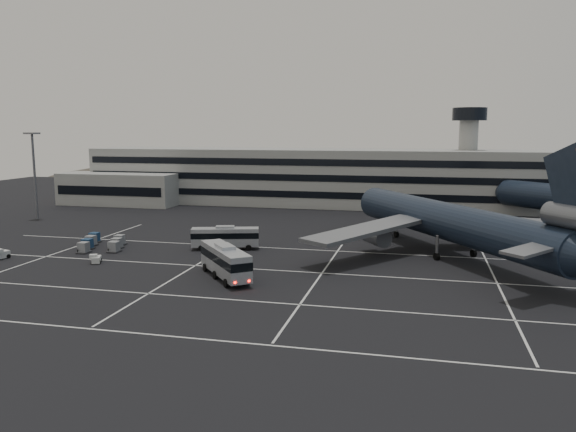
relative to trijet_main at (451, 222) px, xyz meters
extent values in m
plane|color=black|center=(-28.86, -18.22, -5.25)|extent=(260.00, 260.00, 0.00)
cube|color=silver|center=(-28.86, -40.22, -5.24)|extent=(90.00, 0.25, 0.01)
cube|color=silver|center=(-28.86, -28.22, -5.24)|extent=(90.00, 0.25, 0.01)
cube|color=silver|center=(-28.86, -14.22, -5.24)|extent=(90.00, 0.25, 0.01)
cube|color=silver|center=(-28.86, -0.22, -5.24)|extent=(90.00, 0.25, 0.01)
cube|color=silver|center=(-58.86, -12.22, -5.24)|extent=(0.25, 55.00, 0.01)
cube|color=silver|center=(-34.86, -12.22, -5.24)|extent=(0.25, 55.00, 0.01)
cube|color=silver|center=(-16.86, -12.22, -5.24)|extent=(0.25, 55.00, 0.01)
cube|color=silver|center=(5.14, -12.22, -5.24)|extent=(0.25, 55.00, 0.01)
cube|color=gray|center=(-28.86, 53.78, 1.75)|extent=(120.00, 18.00, 14.00)
cube|color=black|center=(-28.86, 44.73, -1.75)|extent=(118.00, 0.20, 1.60)
cube|color=black|center=(-28.86, 44.73, 2.25)|extent=(118.00, 0.20, 1.60)
cube|color=black|center=(-28.86, 44.73, 5.95)|extent=(118.00, 0.20, 1.60)
cube|color=gray|center=(-78.86, 41.78, -1.25)|extent=(30.00, 10.00, 8.00)
cylinder|color=gray|center=(6.14, 55.78, 5.75)|extent=(4.40, 4.40, 22.00)
cylinder|color=black|center=(6.14, 55.78, 17.25)|extent=(8.00, 8.00, 3.00)
ellipsoid|color=#38332B|center=(-88.86, 151.78, -15.75)|extent=(196.00, 140.00, 32.00)
ellipsoid|color=#38332B|center=(1.14, 151.78, -18.75)|extent=(252.00, 180.00, 44.00)
cylinder|color=slate|center=(-83.86, 16.78, 3.75)|extent=(0.50, 0.50, 18.00)
cube|color=slate|center=(-83.86, 16.78, 12.85)|extent=(2.40, 2.40, 0.35)
cylinder|color=black|center=(-0.27, 0.43, -0.05)|extent=(30.26, 43.63, 5.60)
cone|color=black|center=(-14.20, 22.62, -0.05)|extent=(7.14, 6.79, 5.60)
cube|color=black|center=(11.96, -19.05, 7.35)|extent=(5.46, 8.29, 10.97)
cylinder|color=#595B60|center=(11.69, -18.63, 4.05)|extent=(5.48, 6.52, 2.70)
cube|color=slate|center=(7.87, -20.44, 0.55)|extent=(7.62, 7.52, 0.87)
cube|color=slate|center=(-11.92, -4.53, -0.85)|extent=(17.35, 21.05, 1.75)
cylinder|color=#595B60|center=(-10.97, -0.39, -2.55)|extent=(5.21, 6.09, 2.70)
cube|color=slate|center=(9.26, 8.77, -0.85)|extent=(22.63, 9.28, 1.75)
cylinder|color=#595B60|center=(5.12, 9.71, -2.55)|extent=(5.21, 6.09, 2.70)
cylinder|color=slate|center=(-8.43, 13.44, -3.05)|extent=(0.44, 0.44, 3.00)
cylinder|color=black|center=(-8.43, 13.44, -4.70)|extent=(1.01, 1.20, 1.10)
cylinder|color=slate|center=(-1.91, -2.97, -3.05)|extent=(0.44, 0.44, 3.00)
cylinder|color=black|center=(-1.91, -2.97, -4.70)|extent=(1.01, 1.20, 1.10)
cylinder|color=slate|center=(3.51, 0.43, -3.05)|extent=(0.44, 0.44, 3.00)
cylinder|color=black|center=(3.51, 0.43, -4.70)|extent=(1.01, 1.20, 1.10)
cone|color=black|center=(12.30, 46.82, -0.05)|extent=(7.15, 7.13, 5.60)
cube|color=#93979B|center=(-28.54, -19.47, -2.97)|extent=(9.78, 11.27, 3.33)
cube|color=black|center=(-28.54, -19.47, -2.58)|extent=(9.86, 11.36, 1.05)
cube|color=#93979B|center=(-28.54, -19.47, -1.11)|extent=(3.46, 3.71, 0.39)
cylinder|color=black|center=(-26.96, -23.67, -4.72)|extent=(0.94, 1.05, 1.07)
cylinder|color=black|center=(-24.79, -21.94, -4.72)|extent=(0.94, 1.05, 1.07)
cylinder|color=black|center=(-29.62, -20.33, -4.72)|extent=(0.94, 1.05, 1.07)
cylinder|color=black|center=(-27.45, -18.60, -4.72)|extent=(0.94, 1.05, 1.07)
cylinder|color=black|center=(-32.29, -16.99, -4.72)|extent=(0.94, 1.05, 1.07)
cylinder|color=black|center=(-30.12, -15.26, -4.72)|extent=(0.94, 1.05, 1.07)
cube|color=#FF0C05|center=(-25.41, -24.81, -4.25)|extent=(0.27, 0.24, 0.24)
cube|color=#FF0C05|center=(-24.02, -23.70, -4.25)|extent=(0.27, 0.24, 0.24)
cube|color=#93979B|center=(-34.47, -2.92, -3.28)|extent=(10.84, 5.26, 2.89)
cube|color=black|center=(-34.47, -2.92, -2.93)|extent=(10.91, 5.33, 0.91)
cube|color=#93979B|center=(-34.47, -2.92, -1.66)|extent=(3.20, 2.28, 0.34)
cylinder|color=black|center=(-30.57, -3.05, -4.79)|extent=(0.97, 0.55, 0.92)
cylinder|color=black|center=(-31.24, -0.74, -4.79)|extent=(0.97, 0.55, 0.92)
cylinder|color=black|center=(-34.13, -4.08, -4.79)|extent=(0.97, 0.55, 0.92)
cylinder|color=black|center=(-34.80, -1.77, -4.79)|extent=(0.97, 0.55, 0.92)
cylinder|color=black|center=(-37.69, -5.11, -4.79)|extent=(0.97, 0.55, 0.92)
cylinder|color=black|center=(-38.36, -2.80, -4.79)|extent=(0.97, 0.55, 0.92)
cube|color=beige|center=(-64.49, -17.03, -4.63)|extent=(2.15, 2.79, 1.01)
cylinder|color=black|center=(-64.74, -15.97, -4.93)|extent=(0.46, 0.68, 0.63)
cylinder|color=black|center=(-63.59, -16.42, -4.93)|extent=(0.46, 0.68, 0.63)
cube|color=beige|center=(-49.22, -16.03, -4.73)|extent=(1.90, 2.36, 0.85)
cube|color=beige|center=(-49.02, -16.46, -4.16)|extent=(1.30, 1.21, 0.47)
cylinder|color=black|center=(-49.37, -16.94, -4.98)|extent=(0.41, 0.57, 0.53)
cylinder|color=black|center=(-48.43, -16.50, -4.98)|extent=(0.41, 0.57, 0.53)
cylinder|color=black|center=(-50.01, -15.56, -4.98)|extent=(0.41, 0.57, 0.53)
cylinder|color=black|center=(-49.06, -15.13, -4.98)|extent=(0.41, 0.57, 0.53)
cube|color=#2D2D30|center=(-54.84, -10.60, -5.10)|extent=(2.33, 2.49, 0.16)
cylinder|color=black|center=(-54.84, -10.60, -5.16)|extent=(0.09, 0.18, 0.18)
cube|color=gray|center=(-54.84, -10.60, -4.29)|extent=(1.82, 1.82, 1.46)
cube|color=#2D2D30|center=(-50.59, -8.96, -5.10)|extent=(2.33, 2.49, 0.16)
cylinder|color=black|center=(-50.59, -8.96, -5.16)|extent=(0.09, 0.18, 0.18)
cube|color=gray|center=(-50.59, -8.96, -4.29)|extent=(1.82, 1.82, 1.46)
cube|color=#2D2D30|center=(-55.82, -8.05, -5.10)|extent=(2.33, 2.49, 0.16)
cylinder|color=black|center=(-55.82, -8.05, -5.16)|extent=(0.09, 0.18, 0.18)
cube|color=navy|center=(-55.82, -8.05, -4.29)|extent=(1.82, 1.82, 1.46)
cube|color=#2D2D30|center=(-51.58, -6.41, -5.10)|extent=(2.33, 2.49, 0.16)
cylinder|color=black|center=(-51.58, -6.41, -5.16)|extent=(0.09, 0.18, 0.18)
cube|color=gray|center=(-51.58, -6.41, -4.29)|extent=(1.82, 1.82, 1.46)
cube|color=#2D2D30|center=(-56.80, -5.51, -5.10)|extent=(2.33, 2.49, 0.16)
cylinder|color=black|center=(-56.80, -5.51, -5.16)|extent=(0.09, 0.18, 0.18)
cube|color=gray|center=(-56.80, -5.51, -4.29)|extent=(1.82, 1.82, 1.46)
cube|color=#2D2D30|center=(-52.56, -3.87, -5.10)|extent=(2.33, 2.49, 0.16)
cylinder|color=black|center=(-52.56, -3.87, -5.16)|extent=(0.09, 0.18, 0.18)
cube|color=gray|center=(-52.56, -3.87, -4.29)|extent=(1.82, 1.82, 1.46)
cube|color=#2D2D30|center=(-57.79, -2.96, -5.10)|extent=(2.33, 2.49, 0.16)
cylinder|color=black|center=(-57.79, -2.96, -5.16)|extent=(0.09, 0.18, 0.18)
cube|color=navy|center=(-57.79, -2.96, -4.29)|extent=(1.82, 1.82, 1.46)
camera|label=1|loc=(-4.47, -85.70, 13.57)|focal=35.00mm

